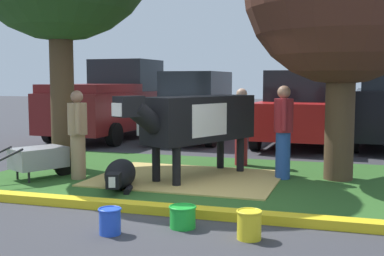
% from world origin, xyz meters
% --- Properties ---
extents(ground_plane, '(80.00, 80.00, 0.00)m').
position_xyz_m(ground_plane, '(0.00, 0.00, 0.00)').
color(ground_plane, '#38383D').
extents(grass_island, '(7.16, 4.59, 0.02)m').
position_xyz_m(grass_island, '(-0.24, 1.75, 0.01)').
color(grass_island, '#2D5B23').
rests_on(grass_island, ground).
extents(curb_yellow, '(8.36, 0.24, 0.12)m').
position_xyz_m(curb_yellow, '(-0.24, -0.69, 0.06)').
color(curb_yellow, yellow).
rests_on(curb_yellow, ground).
extents(hay_bedding, '(3.24, 2.46, 0.04)m').
position_xyz_m(hay_bedding, '(-0.20, 1.53, 0.03)').
color(hay_bedding, tan).
rests_on(hay_bedding, ground).
extents(cow_holstein, '(1.75, 2.95, 1.53)m').
position_xyz_m(cow_holstein, '(-0.06, 1.63, 1.07)').
color(cow_holstein, black).
rests_on(cow_holstein, ground).
extents(calf_lying, '(0.76, 1.33, 0.48)m').
position_xyz_m(calf_lying, '(-1.02, 0.49, 0.24)').
color(calf_lying, black).
rests_on(calf_lying, ground).
extents(person_handler, '(0.34, 0.47, 1.59)m').
position_xyz_m(person_handler, '(-2.05, 0.97, 0.85)').
color(person_handler, '#9E7F5B').
rests_on(person_handler, ground).
extents(person_visitor_near, '(0.43, 0.38, 1.60)m').
position_xyz_m(person_visitor_near, '(0.44, 3.20, 0.86)').
color(person_visitor_near, maroon).
rests_on(person_visitor_near, ground).
extents(person_visitor_far, '(0.34, 0.52, 1.68)m').
position_xyz_m(person_visitor_far, '(1.43, 2.03, 0.90)').
color(person_visitor_far, '#23478C').
rests_on(person_visitor_far, ground).
extents(wheelbarrow, '(1.12, 1.54, 0.63)m').
position_xyz_m(wheelbarrow, '(-2.71, 0.77, 0.39)').
color(wheelbarrow, gray).
rests_on(wheelbarrow, ground).
extents(bucket_blue, '(0.27, 0.27, 0.31)m').
position_xyz_m(bucket_blue, '(-0.11, -1.68, 0.16)').
color(bucket_blue, blue).
rests_on(bucket_blue, ground).
extents(bucket_green, '(0.34, 0.34, 0.27)m').
position_xyz_m(bucket_green, '(0.61, -1.20, 0.14)').
color(bucket_green, green).
rests_on(bucket_green, ground).
extents(bucket_yellow, '(0.29, 0.29, 0.33)m').
position_xyz_m(bucket_yellow, '(1.45, -1.39, 0.17)').
color(bucket_yellow, yellow).
rests_on(bucket_yellow, ground).
extents(pickup_truck_maroon, '(2.40, 5.48, 2.42)m').
position_xyz_m(pickup_truck_maroon, '(-4.31, 7.05, 1.11)').
color(pickup_truck_maroon, maroon).
rests_on(pickup_truck_maroon, ground).
extents(hatchback_white, '(2.17, 4.48, 2.02)m').
position_xyz_m(hatchback_white, '(-1.72, 7.26, 0.98)').
color(hatchback_white, silver).
rests_on(hatchback_white, ground).
extents(sedan_red, '(2.17, 4.48, 2.02)m').
position_xyz_m(sedan_red, '(1.30, 6.93, 0.98)').
color(sedan_red, red).
rests_on(sedan_red, ground).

